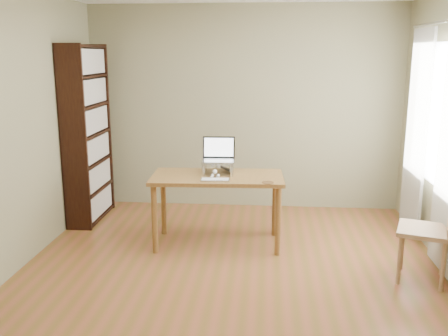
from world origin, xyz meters
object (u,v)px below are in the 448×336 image
at_px(bookshelf, 88,134).
at_px(desk, 217,185).
at_px(keyboard, 215,180).
at_px(chair, 434,223).
at_px(cat, 217,167).
at_px(laptop, 219,155).

distance_m(bookshelf, desk, 1.82).
height_order(keyboard, chair, chair).
xyz_separation_m(bookshelf, keyboard, (1.63, -0.93, -0.29)).
bearing_deg(cat, laptop, 56.64).
xyz_separation_m(laptop, keyboard, (-0.00, -0.36, -0.18)).
bearing_deg(laptop, chair, -25.74).
height_order(laptop, cat, laptop).
height_order(keyboard, cat, cat).
xyz_separation_m(cat, chair, (2.00, -0.83, -0.28)).
distance_m(keyboard, cat, 0.34).
bearing_deg(laptop, desk, -92.38).
bearing_deg(cat, bookshelf, 157.88).
bearing_deg(keyboard, bookshelf, 147.97).
relative_size(bookshelf, cat, 4.39).
bearing_deg(keyboard, chair, -16.33).
height_order(desk, keyboard, keyboard).
bearing_deg(desk, keyboard, -92.49).
xyz_separation_m(bookshelf, laptop, (1.63, -0.57, -0.11)).
bearing_deg(cat, chair, -24.15).
bearing_deg(cat, keyboard, -88.61).
height_order(desk, laptop, laptop).
xyz_separation_m(keyboard, cat, (-0.02, 0.33, 0.05)).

